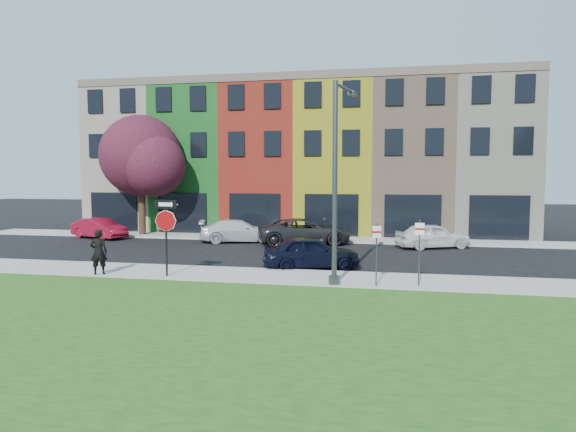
% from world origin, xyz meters
% --- Properties ---
extents(ground, '(120.00, 120.00, 0.00)m').
position_xyz_m(ground, '(0.00, 0.00, 0.00)').
color(ground, black).
rests_on(ground, ground).
extents(sidewalk_near, '(40.00, 3.00, 0.12)m').
position_xyz_m(sidewalk_near, '(2.00, 3.00, 0.06)').
color(sidewalk_near, gray).
rests_on(sidewalk_near, ground).
extents(sidewalk_far, '(40.00, 2.40, 0.12)m').
position_xyz_m(sidewalk_far, '(-3.00, 15.00, 0.06)').
color(sidewalk_far, gray).
rests_on(sidewalk_far, ground).
extents(rowhouse_block, '(30.00, 10.12, 10.00)m').
position_xyz_m(rowhouse_block, '(-2.50, 21.18, 4.99)').
color(rowhouse_block, beige).
rests_on(rowhouse_block, ground).
extents(stop_sign, '(1.02, 0.32, 2.93)m').
position_xyz_m(stop_sign, '(-4.76, 2.13, 2.21)').
color(stop_sign, black).
rests_on(stop_sign, sidewalk_near).
extents(man, '(0.93, 0.86, 1.76)m').
position_xyz_m(man, '(-7.48, 1.90, 1.00)').
color(man, black).
rests_on(man, sidewalk_near).
extents(sedan_near, '(3.95, 5.04, 1.40)m').
position_xyz_m(sedan_near, '(0.36, 5.38, 0.70)').
color(sedan_near, black).
rests_on(sedan_near, ground).
extents(parked_car_red, '(3.96, 4.83, 1.29)m').
position_xyz_m(parked_car_red, '(-14.31, 13.10, 0.65)').
color(parked_car_red, maroon).
rests_on(parked_car_red, ground).
extents(parked_car_silver, '(4.58, 5.71, 1.34)m').
position_xyz_m(parked_car_silver, '(-5.21, 13.15, 0.67)').
color(parked_car_silver, silver).
rests_on(parked_car_silver, ground).
extents(parked_car_dark, '(5.64, 6.84, 1.49)m').
position_xyz_m(parked_car_dark, '(-1.17, 12.96, 0.75)').
color(parked_car_dark, black).
rests_on(parked_car_dark, ground).
extents(parked_car_white, '(4.60, 5.24, 1.38)m').
position_xyz_m(parked_car_white, '(5.94, 12.73, 0.69)').
color(parked_car_white, white).
rests_on(parked_car_white, ground).
extents(street_lamp, '(0.83, 2.55, 7.12)m').
position_xyz_m(street_lamp, '(1.77, 2.12, 3.72)').
color(street_lamp, '#414446').
rests_on(street_lamp, sidewalk_near).
extents(parking_sign_a, '(0.31, 0.14, 2.21)m').
position_xyz_m(parking_sign_a, '(3.19, 1.89, 1.50)').
color(parking_sign_a, '#414446').
rests_on(parking_sign_a, sidewalk_near).
extents(parking_sign_b, '(0.32, 0.10, 2.33)m').
position_xyz_m(parking_sign_b, '(4.65, 2.20, 1.56)').
color(parking_sign_b, '#414446').
rests_on(parking_sign_b, sidewalk_near).
extents(tree_purple, '(6.27, 5.48, 7.74)m').
position_xyz_m(tree_purple, '(-12.17, 14.91, 5.11)').
color(tree_purple, black).
rests_on(tree_purple, sidewalk_far).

